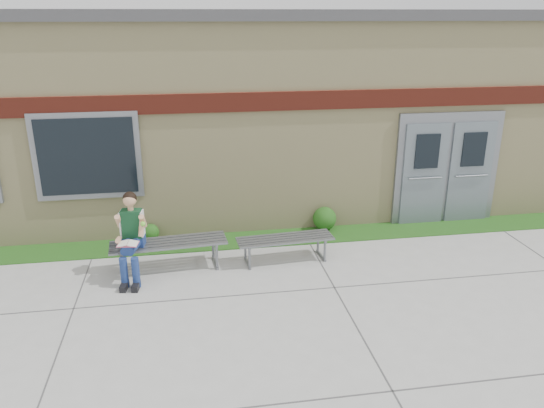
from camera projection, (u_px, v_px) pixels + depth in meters
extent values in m
plane|color=#9E9E99|center=(278.00, 309.00, 7.85)|extent=(80.00, 80.00, 0.00)
cube|color=#1F4312|center=(255.00, 239.00, 10.26)|extent=(16.00, 0.80, 0.02)
cube|color=beige|center=(236.00, 107.00, 12.74)|extent=(16.00, 6.00, 4.00)
cube|color=#3F3F42|center=(234.00, 15.00, 12.03)|extent=(16.20, 6.20, 0.20)
cube|color=maroon|center=(251.00, 102.00, 9.73)|extent=(16.00, 0.06, 0.35)
cube|color=slate|center=(87.00, 156.00, 9.57)|extent=(1.90, 0.08, 1.60)
cube|color=black|center=(87.00, 157.00, 9.53)|extent=(1.70, 0.04, 1.40)
cube|color=slate|center=(447.00, 168.00, 10.81)|extent=(2.20, 0.08, 2.30)
cube|color=slate|center=(424.00, 175.00, 10.72)|extent=(0.92, 0.06, 2.10)
cube|color=slate|center=(470.00, 173.00, 10.87)|extent=(0.92, 0.06, 2.10)
cube|color=slate|center=(169.00, 243.00, 8.94)|extent=(1.98, 0.70, 0.04)
cube|color=slate|center=(123.00, 260.00, 8.91)|extent=(0.09, 0.54, 0.44)
cube|color=slate|center=(215.00, 254.00, 9.14)|extent=(0.09, 0.54, 0.44)
cube|color=slate|center=(285.00, 239.00, 9.26)|extent=(1.72, 0.60, 0.03)
cube|color=slate|center=(247.00, 253.00, 9.24)|extent=(0.08, 0.47, 0.38)
cube|color=slate|center=(322.00, 248.00, 9.44)|extent=(0.08, 0.47, 0.38)
cube|color=navy|center=(134.00, 241.00, 8.77)|extent=(0.38, 0.29, 0.16)
cube|color=#0E341E|center=(132.00, 223.00, 8.64)|extent=(0.35, 0.25, 0.47)
sphere|color=tan|center=(130.00, 200.00, 8.49)|extent=(0.24, 0.24, 0.21)
sphere|color=black|center=(130.00, 198.00, 8.51)|extent=(0.25, 0.25, 0.22)
cylinder|color=navy|center=(125.00, 246.00, 8.51)|extent=(0.21, 0.45, 0.15)
cylinder|color=navy|center=(136.00, 246.00, 8.51)|extent=(0.21, 0.45, 0.15)
cylinder|color=navy|center=(124.00, 273.00, 8.40)|extent=(0.12, 0.12, 0.51)
cylinder|color=navy|center=(136.00, 273.00, 8.40)|extent=(0.12, 0.12, 0.51)
cube|color=black|center=(124.00, 286.00, 8.40)|extent=(0.14, 0.28, 0.10)
cube|color=black|center=(136.00, 286.00, 8.40)|extent=(0.14, 0.28, 0.10)
cylinder|color=tan|center=(119.00, 221.00, 8.56)|extent=(0.12, 0.24, 0.27)
cylinder|color=tan|center=(143.00, 221.00, 8.57)|extent=(0.12, 0.24, 0.27)
cube|color=white|center=(128.00, 243.00, 8.36)|extent=(0.34, 0.27, 0.02)
cube|color=#DE537C|center=(128.00, 244.00, 8.37)|extent=(0.35, 0.28, 0.01)
sphere|color=#74D238|center=(143.00, 224.00, 8.43)|extent=(0.09, 0.09, 0.09)
sphere|color=#1F4312|center=(150.00, 232.00, 10.13)|extent=(0.33, 0.33, 0.33)
sphere|color=#1F4312|center=(325.00, 218.00, 10.63)|extent=(0.47, 0.47, 0.47)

